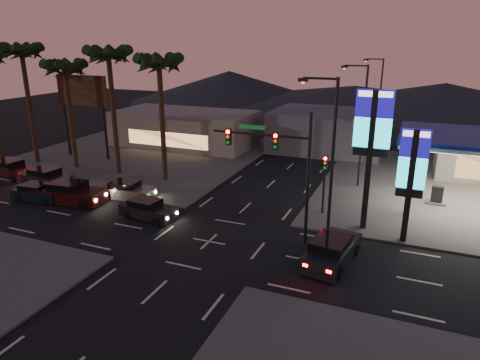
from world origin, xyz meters
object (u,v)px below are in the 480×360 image
at_px(car_lane_b_mid, 47,178).
at_px(car_lane_b_rear, 11,169).
at_px(traffic_signal_mast, 280,158).
at_px(car_lane_b_front, 128,191).
at_px(car_lane_a_mid, 71,193).
at_px(suv_station, 332,251).
at_px(car_lane_a_front, 148,209).
at_px(pylon_sign_short, 412,169).
at_px(pylon_sign_tall, 372,133).
at_px(car_lane_a_rear, 38,193).

bearing_deg(car_lane_b_mid, car_lane_b_rear, 171.62).
height_order(traffic_signal_mast, car_lane_b_front, traffic_signal_mast).
bearing_deg(car_lane_a_mid, car_lane_b_front, 35.47).
bearing_deg(suv_station, car_lane_a_front, 173.32).
xyz_separation_m(pylon_sign_short, car_lane_a_front, (-16.56, -2.76, -4.04)).
height_order(pylon_sign_short, suv_station, pylon_sign_short).
distance_m(pylon_sign_tall, car_lane_a_front, 15.66).
relative_size(pylon_sign_tall, car_lane_a_mid, 1.72).
bearing_deg(car_lane_b_mid, car_lane_a_front, -12.29).
bearing_deg(car_lane_a_front, car_lane_b_rear, 168.88).
bearing_deg(traffic_signal_mast, suv_station, -25.68).
distance_m(car_lane_a_rear, suv_station, 22.86).
distance_m(traffic_signal_mast, car_lane_a_rear, 19.70).
bearing_deg(traffic_signal_mast, car_lane_b_front, 169.52).
relative_size(car_lane_a_mid, car_lane_a_rear, 1.27).
relative_size(car_lane_a_mid, suv_station, 1.07).
bearing_deg(car_lane_b_rear, traffic_signal_mast, -6.69).
distance_m(car_lane_b_mid, car_lane_b_rear, 5.15).
relative_size(car_lane_a_mid, car_lane_b_mid, 1.10).
bearing_deg(car_lane_b_front, pylon_sign_tall, 3.59).
height_order(traffic_signal_mast, car_lane_b_rear, traffic_signal_mast).
bearing_deg(pylon_sign_short, car_lane_b_front, -179.68).
xyz_separation_m(car_lane_a_front, car_lane_b_rear, (-16.89, 3.32, 0.09)).
distance_m(car_lane_a_front, car_lane_a_rear, 9.83).
height_order(traffic_signal_mast, car_lane_a_mid, traffic_signal_mast).
bearing_deg(pylon_sign_tall, car_lane_b_mid, -177.37).
distance_m(car_lane_a_front, car_lane_b_rear, 17.22).
distance_m(car_lane_a_mid, car_lane_b_mid, 5.32).
distance_m(traffic_signal_mast, car_lane_a_front, 10.40).
bearing_deg(car_lane_b_rear, car_lane_b_mid, -8.38).
bearing_deg(car_lane_a_rear, car_lane_a_mid, 11.41).
relative_size(car_lane_a_rear, car_lane_b_mid, 0.87).
xyz_separation_m(traffic_signal_mast, car_lane_a_mid, (-16.33, 0.01, -4.46)).
distance_m(pylon_sign_short, car_lane_b_mid, 28.63).
height_order(car_lane_a_rear, suv_station, suv_station).
relative_size(traffic_signal_mast, car_lane_a_front, 1.90).
xyz_separation_m(traffic_signal_mast, suv_station, (3.68, -1.77, -4.50)).
xyz_separation_m(car_lane_a_mid, car_lane_b_rear, (-9.88, 3.06, -0.06)).
xyz_separation_m(pylon_sign_short, car_lane_b_rear, (-33.46, 0.56, -3.94)).
height_order(pylon_sign_short, car_lane_a_front, pylon_sign_short).
distance_m(car_lane_a_mid, suv_station, 20.09).
relative_size(pylon_sign_short, suv_station, 1.43).
bearing_deg(pylon_sign_tall, traffic_signal_mast, -143.48).
height_order(car_lane_b_front, car_lane_b_mid, car_lane_b_mid).
distance_m(car_lane_a_rear, car_lane_b_rear, 7.95).
xyz_separation_m(traffic_signal_mast, car_lane_b_rear, (-26.21, 3.07, -4.52)).
bearing_deg(car_lane_a_rear, pylon_sign_tall, 9.67).
xyz_separation_m(car_lane_a_mid, car_lane_b_front, (3.35, 2.39, -0.13)).
relative_size(pylon_sign_short, traffic_signal_mast, 0.88).
bearing_deg(car_lane_a_mid, car_lane_b_mid, 154.22).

